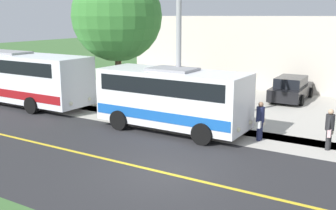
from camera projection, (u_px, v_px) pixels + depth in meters
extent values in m
plane|color=#3D6633|center=(163.00, 173.00, 13.38)|extent=(120.00, 120.00, 0.00)
cube|color=#28282B|center=(163.00, 173.00, 13.38)|extent=(8.00, 100.00, 0.01)
cube|color=#B2ADA3|center=(226.00, 134.00, 17.71)|extent=(2.40, 100.00, 0.01)
cube|color=#B2ADA3|center=(330.00, 110.00, 22.16)|extent=(14.00, 36.00, 0.01)
cube|color=gold|center=(163.00, 172.00, 13.38)|extent=(0.16, 100.00, 0.00)
cube|color=white|center=(173.00, 97.00, 17.99)|extent=(2.41, 6.76, 2.36)
cube|color=blue|center=(173.00, 111.00, 18.13)|extent=(2.45, 6.62, 0.44)
cube|color=black|center=(173.00, 83.00, 17.85)|extent=(2.45, 6.08, 0.70)
cube|color=gray|center=(173.00, 69.00, 17.72)|extent=(1.44, 2.03, 0.12)
cylinder|color=black|center=(226.00, 121.00, 18.15)|extent=(0.25, 0.90, 0.90)
cylinder|color=black|center=(202.00, 134.00, 16.15)|extent=(0.25, 0.90, 0.90)
cylinder|color=black|center=(149.00, 110.00, 20.30)|extent=(0.25, 0.90, 0.90)
cylinder|color=black|center=(119.00, 120.00, 18.29)|extent=(0.25, 0.90, 0.90)
sphere|color=#F2EACC|center=(250.00, 122.00, 16.98)|extent=(0.20, 0.20, 0.20)
sphere|color=#F2EACC|center=(238.00, 130.00, 15.88)|extent=(0.20, 0.20, 0.20)
cube|color=white|center=(5.00, 75.00, 23.95)|extent=(2.52, 11.93, 2.57)
cube|color=maroon|center=(6.00, 87.00, 24.11)|extent=(2.56, 11.69, 0.44)
cube|color=black|center=(4.00, 62.00, 23.80)|extent=(2.56, 10.73, 0.70)
cube|color=gray|center=(3.00, 52.00, 23.66)|extent=(1.51, 3.58, 0.12)
cylinder|color=black|center=(67.00, 97.00, 23.37)|extent=(0.25, 0.90, 0.90)
cylinder|color=black|center=(31.00, 105.00, 21.27)|extent=(0.25, 0.90, 0.90)
sphere|color=#F2EACC|center=(89.00, 99.00, 21.68)|extent=(0.20, 0.20, 0.20)
sphere|color=#F2EACC|center=(71.00, 104.00, 20.52)|extent=(0.20, 0.20, 0.20)
cylinder|color=#262628|center=(329.00, 139.00, 15.72)|extent=(0.18, 0.18, 0.77)
cylinder|color=#262628|center=(328.00, 140.00, 15.55)|extent=(0.18, 0.18, 0.77)
cylinder|color=#262628|center=(330.00, 122.00, 15.48)|extent=(0.34, 0.34, 0.61)
sphere|color=tan|center=(331.00, 112.00, 15.39)|extent=(0.21, 0.21, 0.21)
cylinder|color=#262628|center=(331.00, 120.00, 15.63)|extent=(0.27, 0.10, 0.56)
cube|color=beige|center=(332.00, 130.00, 15.75)|extent=(0.20, 0.12, 0.28)
cylinder|color=#262628|center=(329.00, 123.00, 15.32)|extent=(0.27, 0.10, 0.56)
cube|color=beige|center=(329.00, 134.00, 15.32)|extent=(0.20, 0.12, 0.28)
cylinder|color=#1E2347|center=(260.00, 130.00, 16.89)|extent=(0.18, 0.18, 0.79)
cylinder|color=#1E2347|center=(259.00, 131.00, 16.72)|extent=(0.18, 0.18, 0.79)
cylinder|color=#1E2347|center=(260.00, 114.00, 16.65)|extent=(0.34, 0.34, 0.62)
sphere|color=#8C664C|center=(261.00, 104.00, 16.56)|extent=(0.21, 0.21, 0.21)
cylinder|color=#1E2347|center=(262.00, 113.00, 16.80)|extent=(0.27, 0.10, 0.56)
cube|color=beige|center=(263.00, 122.00, 16.92)|extent=(0.20, 0.12, 0.28)
cylinder|color=#1E2347|center=(259.00, 114.00, 16.49)|extent=(0.27, 0.10, 0.56)
cube|color=white|center=(259.00, 125.00, 16.49)|extent=(0.20, 0.12, 0.28)
cylinder|color=#9E9EA3|center=(179.00, 30.00, 17.76)|extent=(0.24, 0.24, 8.90)
cube|color=black|center=(291.00, 91.00, 24.75)|extent=(4.46, 1.97, 0.70)
cube|color=black|center=(291.00, 82.00, 24.45)|extent=(2.48, 1.62, 0.57)
cylinder|color=black|center=(282.00, 90.00, 26.39)|extent=(0.65, 0.24, 0.64)
cylinder|color=black|center=(310.00, 92.00, 25.53)|extent=(0.65, 0.24, 0.64)
cylinder|color=black|center=(270.00, 97.00, 24.07)|extent=(0.65, 0.24, 0.64)
cylinder|color=black|center=(301.00, 100.00, 23.21)|extent=(0.65, 0.24, 0.64)
cylinder|color=#4C3826|center=(119.00, 78.00, 23.11)|extent=(0.36, 0.36, 3.16)
sphere|color=#387A33|center=(117.00, 16.00, 22.36)|extent=(4.99, 4.99, 4.99)
cube|color=beige|center=(300.00, 49.00, 31.18)|extent=(10.00, 23.67, 5.01)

